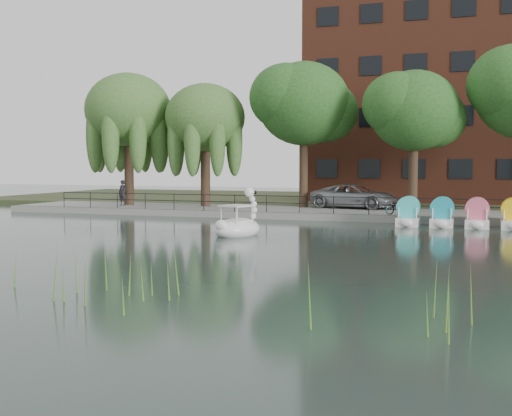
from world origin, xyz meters
The scene contains 16 objects.
ground_plane centered at (0.00, 0.00, 0.00)m, with size 120.00×120.00×0.00m, color #324441.
promenade centered at (0.00, 16.00, 0.20)m, with size 40.00×6.00×0.40m, color gray.
kerb centered at (0.00, 13.05, 0.20)m, with size 40.00×0.25×0.40m, color gray.
land_strip centered at (0.00, 30.00, 0.18)m, with size 60.00×22.00×0.36m, color #47512D.
railing centered at (0.00, 13.25, 1.15)m, with size 32.00×0.05×1.00m.
apartment_building centered at (7.00, 29.97, 9.36)m, with size 20.00×10.07×18.00m.
willow_left centered at (-13.00, 16.50, 6.87)m, with size 5.88×5.88×9.01m.
willow_mid centered at (-7.50, 17.00, 6.25)m, with size 5.32×5.32×8.15m.
broadleaf_center centered at (-1.00, 18.00, 7.06)m, with size 6.00×6.00×9.25m.
broadleaf_right centered at (6.00, 17.50, 6.39)m, with size 5.40×5.40×8.32m.
minivan centered at (2.35, 18.04, 1.27)m, with size 6.27×2.88×1.74m, color gray.
bicycle centered at (5.59, 13.43, 0.90)m, with size 1.72×0.60×1.00m, color gray.
pedestrian centered at (-13.05, 15.68, 1.39)m, with size 0.71×0.48×1.98m, color black.
swan_boat centered at (-0.53, 4.53, 0.47)m, with size 2.38×2.94×2.16m.
pedal_boat_row centered at (9.71, 11.66, 0.61)m, with size 7.95×1.70×1.40m.
reed_bank centered at (2.00, -9.50, 0.60)m, with size 24.00×2.40×1.20m.
Camera 1 is at (9.52, -22.50, 3.26)m, focal length 45.00 mm.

